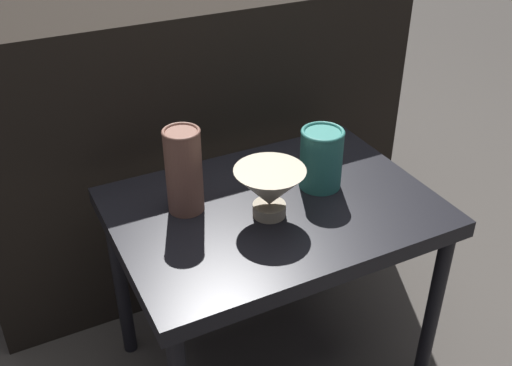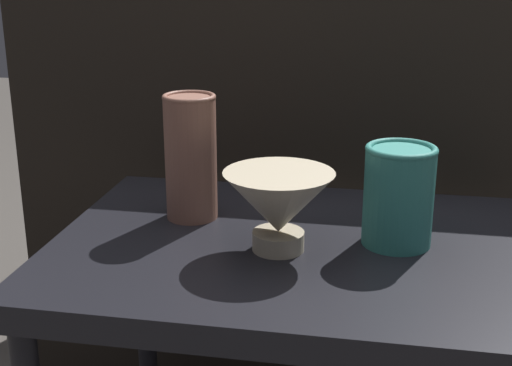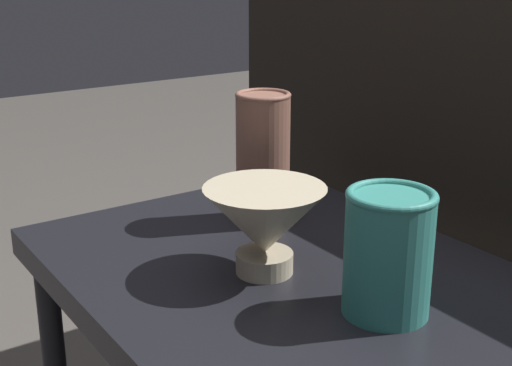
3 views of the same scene
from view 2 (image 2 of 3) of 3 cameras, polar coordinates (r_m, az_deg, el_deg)
The scene contains 5 objects.
table at distance 1.07m, azimuth 3.52°, elevation -7.63°, with size 0.72×0.52×0.52m.
couch_backdrop at distance 1.64m, azimuth 6.13°, elevation 0.38°, with size 1.27×0.50×0.87m.
bowl at distance 0.99m, azimuth 1.82°, elevation -1.77°, with size 0.16×0.16×0.12m.
vase_textured_left at distance 1.11m, azimuth -5.25°, elevation 2.17°, with size 0.08×0.08×0.20m.
vase_colorful_right at distance 1.03m, azimuth 11.35°, elevation -0.88°, with size 0.10×0.10×0.15m.
Camera 2 is at (0.11, -0.95, 0.93)m, focal length 50.00 mm.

